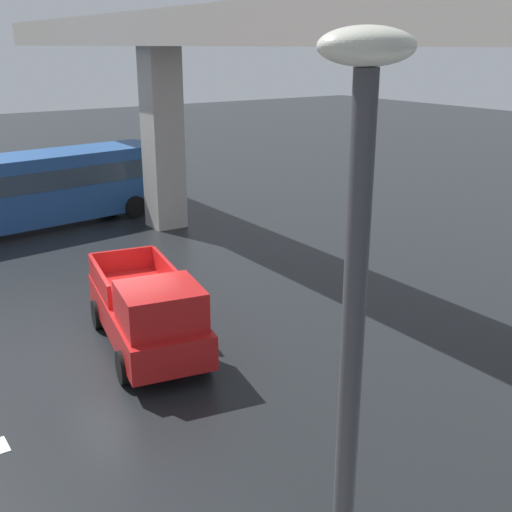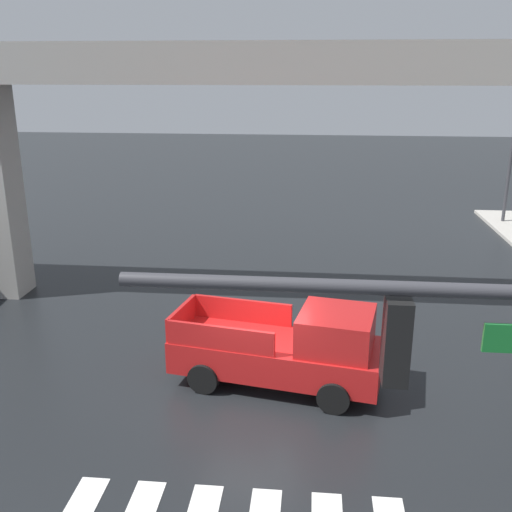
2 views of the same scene
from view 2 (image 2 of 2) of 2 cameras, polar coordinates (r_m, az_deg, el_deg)
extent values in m
plane|color=black|center=(14.63, 0.00, -13.14)|extent=(120.00, 120.00, 0.00)
cube|color=#ADA89E|center=(18.44, 1.87, 18.24)|extent=(50.79, 2.45, 1.20)
cube|color=red|center=(14.67, 2.00, -9.60)|extent=(5.36, 2.81, 0.80)
cube|color=red|center=(14.05, 7.82, -7.18)|extent=(1.99, 2.03, 0.90)
cube|color=#3F5160|center=(14.00, 9.72, -7.37)|extent=(0.41, 1.66, 0.77)
cube|color=red|center=(15.42, -1.32, -5.31)|extent=(2.63, 0.59, 0.60)
cube|color=red|center=(13.91, -3.51, -8.00)|extent=(2.63, 0.59, 0.60)
cube|color=red|center=(15.11, -7.25, -5.95)|extent=(0.42, 1.74, 0.60)
cylinder|color=black|center=(15.39, 8.63, -10.09)|extent=(0.80, 0.42, 0.76)
cylinder|color=black|center=(13.82, 7.57, -13.48)|extent=(0.80, 0.42, 0.76)
cylinder|color=black|center=(16.02, -2.76, -8.72)|extent=(0.80, 0.42, 0.76)
cylinder|color=black|center=(14.53, -5.11, -11.74)|extent=(0.80, 0.42, 0.76)
cube|color=black|center=(5.67, 13.49, -8.02)|extent=(0.24, 0.32, 0.84)
sphere|color=red|center=(5.56, 13.68, -5.60)|extent=(0.17, 0.17, 0.17)
cylinder|color=#38383D|center=(31.89, 23.60, 9.00)|extent=(0.16, 0.16, 7.00)
camera|label=1|loc=(14.57, 66.50, 5.75)|focal=44.75mm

